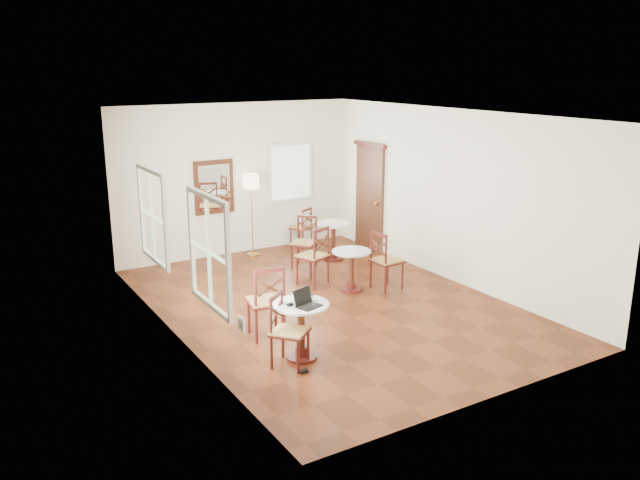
# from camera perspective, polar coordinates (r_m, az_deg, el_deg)

# --- Properties ---
(ground) EXTENTS (7.00, 7.00, 0.00)m
(ground) POSITION_cam_1_polar(r_m,az_deg,el_deg) (10.39, 0.86, -5.70)
(ground) COLOR #56220E
(ground) RESTS_ON ground
(room_shell) EXTENTS (5.02, 7.02, 3.01)m
(room_shell) POSITION_cam_1_polar(r_m,az_deg,el_deg) (10.07, -0.22, 4.81)
(room_shell) COLOR white
(room_shell) RESTS_ON ground
(cafe_table_near) EXTENTS (0.72, 0.72, 0.76)m
(cafe_table_near) POSITION_cam_1_polar(r_m,az_deg,el_deg) (8.40, -1.66, -7.48)
(cafe_table_near) COLOR #4B1712
(cafe_table_near) RESTS_ON ground
(cafe_table_mid) EXTENTS (0.66, 0.66, 0.70)m
(cafe_table_mid) POSITION_cam_1_polar(r_m,az_deg,el_deg) (10.91, 2.78, -2.27)
(cafe_table_mid) COLOR #4B1712
(cafe_table_mid) RESTS_ON ground
(cafe_table_back) EXTENTS (0.70, 0.70, 0.74)m
(cafe_table_back) POSITION_cam_1_polar(r_m,az_deg,el_deg) (12.62, 1.19, 0.28)
(cafe_table_back) COLOR #4B1712
(cafe_table_back) RESTS_ON ground
(chair_near_a) EXTENTS (0.57, 0.57, 1.06)m
(chair_near_a) POSITION_cam_1_polar(r_m,az_deg,el_deg) (9.06, -4.74, -5.40)
(chair_near_a) COLOR #4B1712
(chair_near_a) RESTS_ON ground
(chair_near_b) EXTENTS (0.61, 0.61, 0.95)m
(chair_near_b) POSITION_cam_1_polar(r_m,az_deg,el_deg) (8.23, -2.84, -7.98)
(chair_near_b) COLOR #4B1712
(chair_near_b) RESTS_ON ground
(chair_mid_a) EXTENTS (0.61, 0.61, 1.03)m
(chair_mid_a) POSITION_cam_1_polar(r_m,az_deg,el_deg) (11.19, -0.55, -1.39)
(chair_mid_a) COLOR #4B1712
(chair_mid_a) RESTS_ON ground
(chair_mid_b) EXTENTS (0.50, 0.50, 1.01)m
(chair_mid_b) POSITION_cam_1_polar(r_m,az_deg,el_deg) (11.00, 5.81, -1.79)
(chair_mid_b) COLOR #4B1712
(chair_mid_b) RESTS_ON ground
(chair_back_a) EXTENTS (0.51, 0.51, 0.83)m
(chair_back_a) POSITION_cam_1_polar(r_m,az_deg,el_deg) (13.55, -1.61, 1.14)
(chair_back_a) COLOR #4B1712
(chair_back_a) RESTS_ON ground
(chair_back_b) EXTENTS (0.63, 0.63, 0.96)m
(chair_back_b) POSITION_cam_1_polar(r_m,az_deg,el_deg) (12.15, -1.38, -0.19)
(chair_back_b) COLOR #4B1712
(chair_back_b) RESTS_ON ground
(floor_lamp) EXTENTS (0.32, 0.32, 1.64)m
(floor_lamp) POSITION_cam_1_polar(r_m,az_deg,el_deg) (12.76, -6.09, 4.67)
(floor_lamp) COLOR #BF8C3F
(floor_lamp) RESTS_ON ground
(laptop) EXTENTS (0.36, 0.32, 0.21)m
(laptop) POSITION_cam_1_polar(r_m,az_deg,el_deg) (8.20, -1.23, -5.48)
(laptop) COLOR black
(laptop) RESTS_ON cafe_table_near
(mouse) EXTENTS (0.11, 0.07, 0.04)m
(mouse) POSITION_cam_1_polar(r_m,az_deg,el_deg) (8.22, -2.67, -5.69)
(mouse) COLOR black
(mouse) RESTS_ON cafe_table_near
(navy_mug) EXTENTS (0.12, 0.08, 0.10)m
(navy_mug) POSITION_cam_1_polar(r_m,az_deg,el_deg) (8.38, -0.99, -5.06)
(navy_mug) COLOR #0F1434
(navy_mug) RESTS_ON cafe_table_near
(water_glass) EXTENTS (0.06, 0.06, 0.10)m
(water_glass) POSITION_cam_1_polar(r_m,az_deg,el_deg) (8.13, -0.50, -5.70)
(water_glass) COLOR white
(water_glass) RESTS_ON cafe_table_near
(power_adapter) EXTENTS (0.10, 0.06, 0.04)m
(power_adapter) POSITION_cam_1_polar(r_m,az_deg,el_deg) (8.21, -1.44, -11.50)
(power_adapter) COLOR black
(power_adapter) RESTS_ON ground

